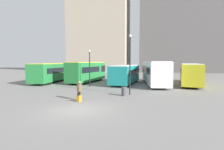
{
  "coord_description": "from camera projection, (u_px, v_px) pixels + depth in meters",
  "views": [
    {
      "loc": [
        4.51,
        -10.94,
        3.24
      ],
      "look_at": [
        0.32,
        10.03,
        1.66
      ],
      "focal_mm": 28.0,
      "sensor_mm": 36.0,
      "label": 1
    }
  ],
  "objects": [
    {
      "name": "ground_plane",
      "position": [
        78.0,
        110.0,
        11.82
      ],
      "size": [
        160.0,
        160.0,
        0.0
      ],
      "primitive_type": "plane",
      "color": "slate"
    },
    {
      "name": "lamp_post_1",
      "position": [
        130.0,
        60.0,
        17.2
      ],
      "size": [
        0.28,
        0.28,
        5.93
      ],
      "color": "black",
      "rests_on": "ground_plane"
    },
    {
      "name": "bus_0",
      "position": [
        53.0,
        72.0,
        28.82
      ],
      "size": [
        3.37,
        11.09,
        3.04
      ],
      "rotation": [
        0.0,
        0.0,
        1.64
      ],
      "color": "#237A38",
      "rests_on": "ground_plane"
    },
    {
      "name": "bus_4",
      "position": [
        190.0,
        73.0,
        25.28
      ],
      "size": [
        4.23,
        11.11,
        3.03
      ],
      "rotation": [
        0.0,
        0.0,
        1.41
      ],
      "color": "gold",
      "rests_on": "ground_plane"
    },
    {
      "name": "bus_3",
      "position": [
        154.0,
        72.0,
        25.68
      ],
      "size": [
        3.71,
        12.12,
        3.33
      ],
      "rotation": [
        0.0,
        0.0,
        1.67
      ],
      "color": "silver",
      "rests_on": "ground_plane"
    },
    {
      "name": "building_block_left",
      "position": [
        101.0,
        23.0,
        61.87
      ],
      "size": [
        19.42,
        15.86,
        33.92
      ],
      "color": "tan",
      "rests_on": "ground_plane"
    },
    {
      "name": "suitcase",
      "position": [
        79.0,
        98.0,
        14.35
      ],
      "size": [
        0.35,
        0.43,
        0.74
      ],
      "rotation": [
        0.0,
        0.0,
        1.36
      ],
      "color": "#B27A1E",
      "rests_on": "ground_plane"
    },
    {
      "name": "building_block_right",
      "position": [
        183.0,
        7.0,
        56.21
      ],
      "size": [
        27.14,
        10.42,
        42.04
      ],
      "color": "#5B5656",
      "rests_on": "ground_plane"
    },
    {
      "name": "bus_1",
      "position": [
        87.0,
        71.0,
        28.18
      ],
      "size": [
        3.91,
        9.34,
        3.24
      ],
      "rotation": [
        0.0,
        0.0,
        1.41
      ],
      "color": "#237A38",
      "rests_on": "ground_plane"
    },
    {
      "name": "trash_bin",
      "position": [
        124.0,
        91.0,
        16.78
      ],
      "size": [
        0.52,
        0.52,
        0.85
      ],
      "color": "#47474C",
      "rests_on": "ground_plane"
    },
    {
      "name": "lamp_post_0",
      "position": [
        90.0,
        65.0,
        22.78
      ],
      "size": [
        0.28,
        0.28,
        4.81
      ],
      "color": "black",
      "rests_on": "ground_plane"
    },
    {
      "name": "bus_2",
      "position": [
        126.0,
        74.0,
        26.15
      ],
      "size": [
        3.65,
        9.32,
        2.77
      ],
      "rotation": [
        0.0,
        0.0,
        1.45
      ],
      "color": "#19847F",
      "rests_on": "ground_plane"
    },
    {
      "name": "traveler",
      "position": [
        79.0,
        89.0,
        14.81
      ],
      "size": [
        0.51,
        0.51,
        1.65
      ],
      "rotation": [
        0.0,
        0.0,
        1.36
      ],
      "color": "#4C3828",
      "rests_on": "ground_plane"
    }
  ]
}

